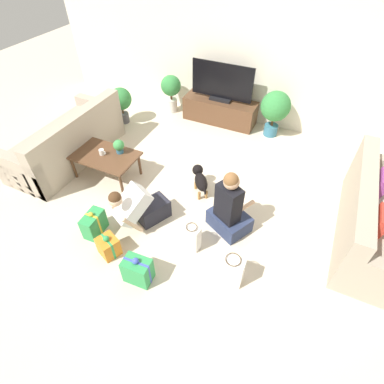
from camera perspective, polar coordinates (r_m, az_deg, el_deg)
name	(u,v)px	position (r m, az deg, el deg)	size (l,w,h in m)	color
ground_plane	(193,202)	(4.48, 0.28, -1.89)	(16.00, 16.00, 0.00)	beige
wall_back	(256,54)	(5.93, 12.17, 24.30)	(8.40, 0.06, 2.60)	silver
sofa_left	(68,142)	(5.54, -22.57, 8.73)	(0.91, 2.06, 0.88)	tan
sofa_right	(377,221)	(4.50, 31.83, -4.66)	(0.91, 2.06, 0.88)	tan
coffee_table	(105,157)	(4.88, -16.33, 6.45)	(1.03, 0.63, 0.42)	brown
tv_console	(220,111)	(6.23, 5.33, 15.17)	(1.43, 0.47, 0.46)	brown
tv	(222,84)	(5.98, 5.69, 19.77)	(1.20, 0.20, 0.71)	black
potted_plant_corner_left	(121,101)	(6.22, -13.39, 16.54)	(0.42, 0.42, 0.71)	#4C4C51
potted_plant_back_right	(275,108)	(5.81, 15.56, 15.12)	(0.54, 0.54, 0.86)	#336B84
potted_plant_back_left	(171,89)	(6.46, -4.02, 18.99)	(0.41, 0.41, 0.77)	beige
person_kneeling	(140,207)	(4.03, -9.96, -2.86)	(0.62, 0.82, 0.76)	#23232D
person_sitting	(229,209)	(3.92, 7.12, -3.32)	(0.65, 0.61, 0.99)	#283351
dog	(200,179)	(4.51, 1.56, 2.48)	(0.40, 0.49, 0.36)	black
gift_box_a	(138,270)	(3.62, -10.30, -14.46)	(0.33, 0.24, 0.40)	#2D934C
gift_box_b	(94,224)	(4.19, -18.17, -5.77)	(0.20, 0.35, 0.39)	#2D934C
gift_box_c	(108,246)	(3.94, -15.62, -9.91)	(0.31, 0.30, 0.33)	orange
gift_bag_a	(192,237)	(3.82, -0.09, -8.59)	(0.24, 0.16, 0.40)	white
gift_bag_b	(231,270)	(3.56, 7.51, -14.55)	(0.28, 0.18, 0.43)	white
mug	(102,152)	(4.84, -16.79, 7.29)	(0.12, 0.08, 0.09)	silver
tabletop_plant	(119,146)	(4.77, -13.77, 8.52)	(0.17, 0.17, 0.22)	#336B84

